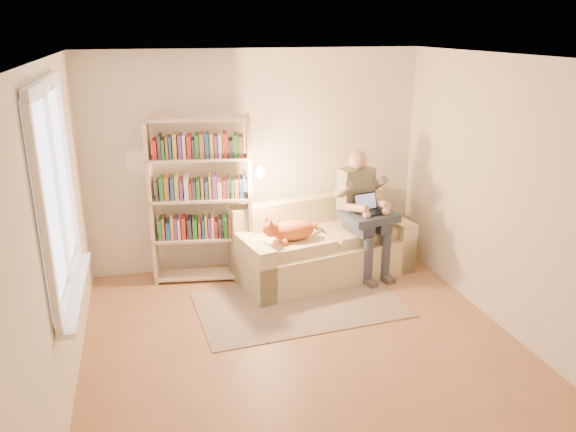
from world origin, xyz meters
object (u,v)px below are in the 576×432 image
object	(u,v)px
person	(362,206)
cat	(289,230)
laptop	(368,208)
sofa	(321,249)
bookshelf	(201,192)

from	to	relation	value
person	cat	size ratio (longest dim) A/B	2.00
cat	laptop	size ratio (longest dim) A/B	2.12
sofa	person	size ratio (longest dim) A/B	1.50
laptop	bookshelf	size ratio (longest dim) A/B	0.18
person	laptop	distance (m)	0.13
sofa	laptop	xyz separation A→B (m)	(0.50, -0.18, 0.53)
person	cat	world-z (taller)	person
person	bookshelf	size ratio (longest dim) A/B	0.77
sofa	laptop	size ratio (longest dim) A/B	6.36
sofa	person	xyz separation A→B (m)	(0.47, -0.06, 0.51)
person	bookshelf	xyz separation A→B (m)	(-1.84, 0.26, 0.23)
person	laptop	xyz separation A→B (m)	(0.03, -0.13, 0.02)
cat	bookshelf	world-z (taller)	bookshelf
laptop	sofa	bearing A→B (deg)	147.88
sofa	bookshelf	xyz separation A→B (m)	(-1.37, 0.20, 0.74)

